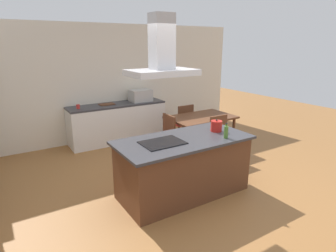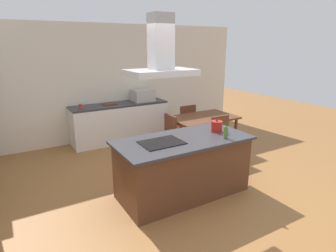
{
  "view_description": "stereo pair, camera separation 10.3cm",
  "coord_description": "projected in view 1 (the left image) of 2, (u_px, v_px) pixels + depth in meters",
  "views": [
    {
      "loc": [
        -2.32,
        -3.27,
        2.27
      ],
      "look_at": [
        -0.03,
        0.4,
        1.0
      ],
      "focal_mm": 30.44,
      "sensor_mm": 36.0,
      "label": 1
    },
    {
      "loc": [
        -2.23,
        -3.33,
        2.27
      ],
      "look_at": [
        -0.03,
        0.4,
        1.0
      ],
      "focal_mm": 30.44,
      "sensor_mm": 36.0,
      "label": 2
    }
  ],
  "objects": [
    {
      "name": "dining_table",
      "position": [
        201.0,
        120.0,
        6.12
      ],
      "size": [
        1.4,
        0.9,
        0.75
      ],
      "color": "#59331E",
      "rests_on": "ground"
    },
    {
      "name": "coffee_mug_red",
      "position": [
        78.0,
        107.0,
        6.15
      ],
      "size": [
        0.08,
        0.08,
        0.09
      ],
      "primitive_type": "cylinder",
      "color": "red",
      "rests_on": "back_counter"
    },
    {
      "name": "wall_back",
      "position": [
        105.0,
        83.0,
        6.75
      ],
      "size": [
        7.2,
        0.1,
        2.7
      ],
      "primitive_type": "cube",
      "color": "beige",
      "rests_on": "ground"
    },
    {
      "name": "chair_facing_back_wall",
      "position": [
        183.0,
        120.0,
        6.71
      ],
      "size": [
        0.42,
        0.42,
        0.89
      ],
      "color": "red",
      "rests_on": "ground"
    },
    {
      "name": "olive_oil_bottle",
      "position": [
        226.0,
        132.0,
        4.22
      ],
      "size": [
        0.06,
        0.06,
        0.23
      ],
      "color": "#47722D",
      "rests_on": "kitchen_island"
    },
    {
      "name": "range_hood",
      "position": [
        162.0,
        56.0,
        3.7
      ],
      "size": [
        0.9,
        0.55,
        0.78
      ],
      "color": "#ADADB2"
    },
    {
      "name": "cutting_board",
      "position": [
        107.0,
        104.0,
        6.55
      ],
      "size": [
        0.34,
        0.24,
        0.02
      ],
      "primitive_type": "cube",
      "color": "#59331E",
      "rests_on": "back_counter"
    },
    {
      "name": "chair_facing_island",
      "position": [
        222.0,
        135.0,
        5.63
      ],
      "size": [
        0.42,
        0.42,
        0.89
      ],
      "color": "red",
      "rests_on": "ground"
    },
    {
      "name": "back_counter",
      "position": [
        118.0,
        122.0,
        6.76
      ],
      "size": [
        2.26,
        0.62,
        0.9
      ],
      "color": "silver",
      "rests_on": "ground"
    },
    {
      "name": "ground",
      "position": [
        140.0,
        161.0,
        5.7
      ],
      "size": [
        16.0,
        16.0,
        0.0
      ],
      "primitive_type": "plane",
      "color": "#936033"
    },
    {
      "name": "cooktop",
      "position": [
        162.0,
        143.0,
        4.04
      ],
      "size": [
        0.6,
        0.44,
        0.01
      ],
      "primitive_type": "cube",
      "color": "black",
      "rests_on": "kitchen_island"
    },
    {
      "name": "tea_kettle",
      "position": [
        216.0,
        126.0,
        4.56
      ],
      "size": [
        0.23,
        0.18,
        0.2
      ],
      "color": "#B21E19",
      "rests_on": "kitchen_island"
    },
    {
      "name": "kitchen_island",
      "position": [
        183.0,
        166.0,
        4.35
      ],
      "size": [
        2.04,
        0.98,
        0.9
      ],
      "color": "#59331E",
      "rests_on": "ground"
    },
    {
      "name": "countertop_microwave",
      "position": [
        140.0,
        95.0,
        6.9
      ],
      "size": [
        0.5,
        0.38,
        0.28
      ],
      "primitive_type": "cube",
      "color": "#B2AFAA",
      "rests_on": "back_counter"
    },
    {
      "name": "chair_at_left_end",
      "position": [
        165.0,
        134.0,
        5.7
      ],
      "size": [
        0.42,
        0.42,
        0.89
      ],
      "color": "red",
      "rests_on": "ground"
    }
  ]
}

